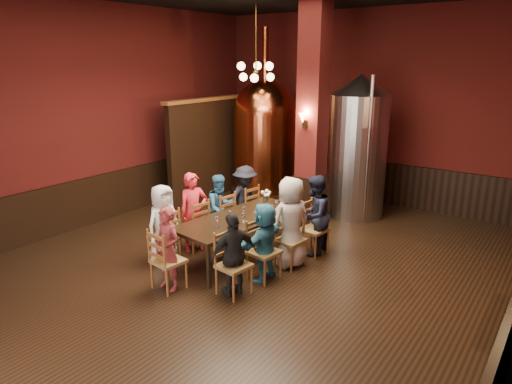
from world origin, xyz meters
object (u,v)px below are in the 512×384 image
Objects in this scene: person_0 at (163,224)px; person_2 at (221,208)px; person_1 at (194,212)px; steel_vessel at (357,147)px; dining_table at (240,220)px; copper_kettle at (265,137)px; rose_vase at (266,195)px.

person_0 is 1.06× the size of person_2.
person_1 is 0.66m from person_2.
person_1 is 3.95m from steel_vessel.
dining_table is 1.31m from person_0.
person_0 is 0.44× the size of steel_vessel.
copper_kettle is (-1.85, 3.39, 0.80)m from dining_table.
copper_kettle is (-1.04, 2.97, 0.84)m from person_2.
person_2 is (-0.81, 0.43, -0.04)m from dining_table.
copper_kettle reaches higher than person_2.
person_2 reaches higher than dining_table.
steel_vessel reaches higher than person_2.
copper_kettle is at bearing 178.35° from steel_vessel.
person_0 reaches higher than person_2.
dining_table is at bearing -99.87° from person_2.
dining_table is 1.83× the size of person_0.
copper_kettle is 13.07× the size of rose_vase.
person_0 reaches higher than rose_vase.
rose_vase is at bearing -104.04° from steel_vessel.
person_0 is 4.45m from copper_kettle.
steel_vessel is at bearing 0.21° from person_1.
steel_vessel is at bearing 85.80° from dining_table.
steel_vessel is at bearing -18.90° from person_0.
person_1 is (0.08, 0.67, 0.04)m from person_0.
person_2 is (0.08, 0.66, -0.08)m from person_1.
person_1 reaches higher than rose_vase.
dining_table is 3.95m from copper_kettle.
steel_vessel is (1.52, 3.55, 0.81)m from person_1.
person_1 is 0.35× the size of copper_kettle.
steel_vessel reaches higher than person_1.
person_2 is 4.13× the size of rose_vase.
dining_table is at bearing -100.91° from steel_vessel.
copper_kettle reaches higher than person_1.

